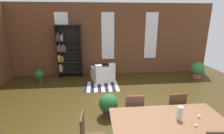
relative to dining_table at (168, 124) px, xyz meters
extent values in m
plane|color=#392B0E|center=(-0.68, 1.25, -0.69)|extent=(10.72, 10.72, 0.00)
cube|color=brown|center=(-0.68, 5.07, 0.85)|extent=(9.25, 0.12, 3.08)
cube|color=white|center=(-2.60, 5.00, 1.00)|extent=(0.55, 0.02, 2.00)
cube|color=white|center=(-0.68, 5.00, 1.00)|extent=(0.55, 0.02, 2.00)
cube|color=white|center=(1.24, 5.00, 1.00)|extent=(0.55, 0.02, 2.00)
cube|color=brown|center=(0.00, 0.00, 0.06)|extent=(2.00, 0.99, 0.04)
cylinder|color=brown|center=(-0.90, 0.40, -0.33)|extent=(0.07, 0.07, 0.73)
cylinder|color=brown|center=(0.90, 0.40, -0.33)|extent=(0.07, 0.07, 0.73)
cylinder|color=silver|center=(0.19, 0.00, 0.20)|extent=(0.10, 0.10, 0.24)
cylinder|color=silver|center=(0.36, -0.23, 0.10)|extent=(0.04, 0.04, 0.03)
cylinder|color=silver|center=(0.55, 0.00, 0.10)|extent=(0.04, 0.04, 0.04)
cylinder|color=silver|center=(0.19, -0.07, 0.10)|extent=(0.04, 0.04, 0.04)
cube|color=#4B3320|center=(-1.48, 0.01, 0.01)|extent=(0.05, 0.38, 0.50)
cube|color=#4D381D|center=(0.45, 0.80, -0.24)|extent=(0.43, 0.43, 0.04)
cube|color=#4D381D|center=(0.46, 0.61, 0.01)|extent=(0.38, 0.06, 0.50)
cylinder|color=#4D381D|center=(0.62, 0.99, -0.48)|extent=(0.04, 0.04, 0.43)
cylinder|color=#4D381D|center=(0.26, 0.96, -0.48)|extent=(0.04, 0.04, 0.43)
cylinder|color=#4D381D|center=(0.64, 0.63, -0.48)|extent=(0.04, 0.04, 0.43)
cylinder|color=#4D381D|center=(0.28, 0.60, -0.48)|extent=(0.04, 0.04, 0.43)
cube|color=brown|center=(-0.45, 0.80, -0.24)|extent=(0.42, 0.42, 0.04)
cube|color=brown|center=(-0.46, 0.61, 0.01)|extent=(0.38, 0.05, 0.50)
cylinder|color=brown|center=(-0.26, 0.97, -0.48)|extent=(0.04, 0.04, 0.43)
cylinder|color=brown|center=(-0.62, 0.99, -0.48)|extent=(0.04, 0.04, 0.43)
cylinder|color=brown|center=(-0.28, 0.61, -0.48)|extent=(0.04, 0.04, 0.43)
cylinder|color=brown|center=(-0.64, 0.63, -0.48)|extent=(0.04, 0.04, 0.43)
cube|color=black|center=(-2.83, 4.79, 0.41)|extent=(0.04, 0.33, 2.20)
cube|color=black|center=(-1.83, 4.79, 0.41)|extent=(0.04, 0.33, 2.20)
cube|color=black|center=(-2.33, 4.95, 0.41)|extent=(1.04, 0.01, 2.20)
cube|color=black|center=(-2.33, 4.79, -0.47)|extent=(1.00, 0.33, 0.04)
cube|color=#8C4C8C|center=(-2.80, 4.79, -0.32)|extent=(0.03, 0.19, 0.27)
cube|color=white|center=(-2.74, 4.79, -0.28)|extent=(0.04, 0.26, 0.34)
cube|color=gold|center=(-2.69, 4.79, -0.32)|extent=(0.04, 0.28, 0.26)
cube|color=black|center=(-2.33, 4.79, -0.03)|extent=(1.00, 0.33, 0.04)
cube|color=gold|center=(-2.79, 4.79, 0.13)|extent=(0.05, 0.24, 0.29)
cube|color=white|center=(-2.74, 4.79, 0.13)|extent=(0.03, 0.23, 0.29)
cube|color=#B22D28|center=(-2.70, 4.79, 0.13)|extent=(0.04, 0.26, 0.29)
cube|color=orange|center=(-2.66, 4.79, 0.11)|extent=(0.03, 0.27, 0.24)
cube|color=orange|center=(-2.61, 4.79, 0.10)|extent=(0.04, 0.26, 0.23)
cube|color=black|center=(-2.33, 4.79, 0.41)|extent=(1.00, 0.33, 0.04)
cube|color=#33724C|center=(-2.79, 4.79, 0.54)|extent=(0.05, 0.22, 0.22)
cube|color=orange|center=(-2.74, 4.79, 0.57)|extent=(0.03, 0.23, 0.29)
cube|color=#B22D28|center=(-2.69, 4.79, 0.60)|extent=(0.03, 0.24, 0.34)
cube|color=#8C4C8C|center=(-2.64, 4.79, 0.54)|extent=(0.05, 0.26, 0.23)
cube|color=#4C4C51|center=(-2.59, 4.79, 0.58)|extent=(0.04, 0.22, 0.30)
cube|color=#33724C|center=(-2.54, 4.79, 0.57)|extent=(0.05, 0.23, 0.29)
cube|color=#8C4C8C|center=(-2.48, 4.79, 0.54)|extent=(0.03, 0.24, 0.23)
cube|color=black|center=(-2.33, 4.79, 0.85)|extent=(1.00, 0.33, 0.04)
cube|color=#4C4C51|center=(-2.79, 4.79, 0.99)|extent=(0.03, 0.26, 0.25)
cube|color=#B22D28|center=(-2.74, 4.79, 1.05)|extent=(0.04, 0.25, 0.35)
cube|color=#8C4C8C|center=(-2.69, 4.79, 0.99)|extent=(0.03, 0.25, 0.25)
cube|color=#284C8C|center=(-2.64, 4.79, 0.97)|extent=(0.05, 0.28, 0.21)
cube|color=white|center=(-2.59, 4.79, 1.00)|extent=(0.04, 0.24, 0.25)
cube|color=#284C8C|center=(-2.54, 4.79, 1.02)|extent=(0.03, 0.21, 0.31)
cube|color=black|center=(-2.33, 4.79, 1.49)|extent=(1.00, 0.33, 0.04)
cube|color=white|center=(-0.97, 4.16, -0.49)|extent=(1.00, 1.00, 0.40)
cube|color=white|center=(-0.88, 3.85, -0.12)|extent=(0.81, 0.39, 0.35)
cube|color=white|center=(-0.65, 4.26, -0.22)|extent=(0.33, 0.72, 0.15)
cube|color=white|center=(-1.30, 4.06, -0.22)|extent=(0.33, 0.72, 0.15)
cube|color=#19382D|center=(-0.88, 3.85, 0.02)|extent=(0.32, 0.25, 0.08)
cylinder|color=#333338|center=(-3.44, 4.09, -0.59)|extent=(0.21, 0.21, 0.21)
sphere|color=#235B2D|center=(-3.44, 4.09, -0.35)|extent=(0.34, 0.34, 0.34)
cylinder|color=#333338|center=(-0.93, 1.48, -0.62)|extent=(0.31, 0.31, 0.15)
sphere|color=#235B2D|center=(-0.93, 1.48, -0.34)|extent=(0.50, 0.50, 0.50)
cylinder|color=#9E6042|center=(3.02, 4.01, -0.59)|extent=(0.32, 0.32, 0.20)
sphere|color=#387F42|center=(3.02, 4.01, -0.28)|extent=(0.55, 0.55, 0.55)
cube|color=#1E1E33|center=(-1.64, 3.48, -0.69)|extent=(0.13, 1.05, 0.01)
cube|color=silver|center=(-1.51, 3.48, -0.69)|extent=(0.13, 1.05, 0.01)
cube|color=#1E1E33|center=(-1.38, 3.48, -0.69)|extent=(0.13, 1.05, 0.01)
cube|color=silver|center=(-1.25, 3.48, -0.69)|extent=(0.13, 1.05, 0.01)
cube|color=#1E1E33|center=(-1.13, 3.48, -0.69)|extent=(0.13, 1.05, 0.01)
cube|color=silver|center=(-1.00, 3.48, -0.69)|extent=(0.13, 1.05, 0.01)
cube|color=#1E1E33|center=(-0.87, 3.48, -0.69)|extent=(0.13, 1.05, 0.01)
cube|color=silver|center=(-0.74, 3.48, -0.69)|extent=(0.13, 1.05, 0.01)
cube|color=#1E1E33|center=(-0.61, 3.48, -0.69)|extent=(0.13, 1.05, 0.01)
cube|color=silver|center=(-0.48, 3.48, -0.69)|extent=(0.13, 1.05, 0.01)
camera|label=1|loc=(-1.23, -2.49, 1.78)|focal=27.47mm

